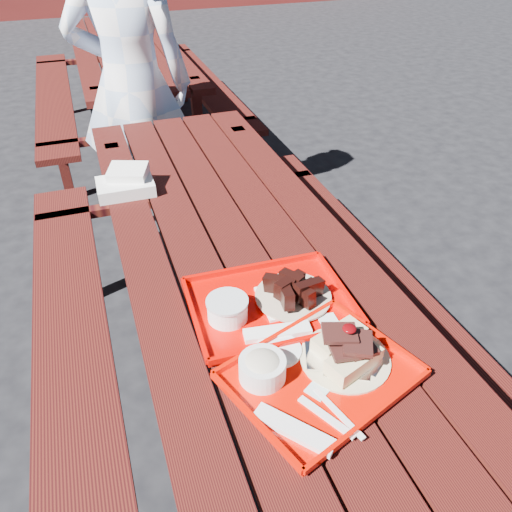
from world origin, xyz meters
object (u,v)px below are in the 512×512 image
(picnic_table_near, at_px, (241,293))
(near_tray, at_px, (315,365))
(person, at_px, (132,85))
(far_tray, at_px, (268,303))
(picnic_table_far, at_px, (129,72))

(picnic_table_near, bearing_deg, near_tray, -89.50)
(near_tray, xyz_separation_m, person, (-0.13, 2.00, 0.08))
(picnic_table_near, bearing_deg, far_tray, -93.46)
(far_tray, bearing_deg, picnic_table_far, 89.66)
(picnic_table_near, height_order, picnic_table_far, same)
(near_tray, bearing_deg, picnic_table_near, 90.50)
(picnic_table_near, xyz_separation_m, far_tray, (-0.02, -0.30, 0.21))
(picnic_table_far, bearing_deg, near_tray, -89.92)
(picnic_table_near, relative_size, picnic_table_far, 1.00)
(picnic_table_far, height_order, person, person)
(picnic_table_far, xyz_separation_m, far_tray, (-0.02, -3.10, 0.21))
(picnic_table_far, relative_size, near_tray, 4.92)
(near_tray, bearing_deg, picnic_table_far, 90.08)
(person, bearing_deg, far_tray, 110.40)
(picnic_table_near, xyz_separation_m, person, (-0.12, 1.44, 0.30))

